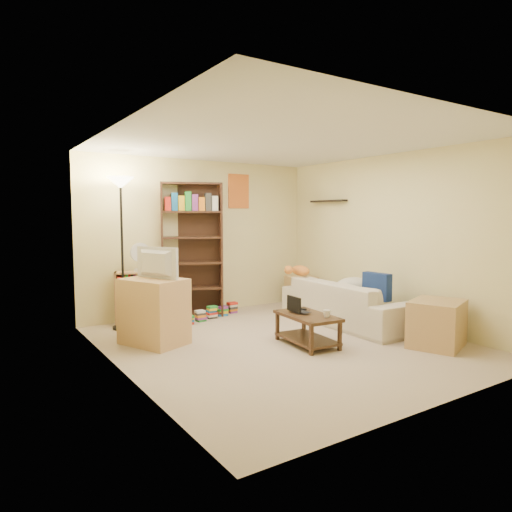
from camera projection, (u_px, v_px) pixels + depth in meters
name	position (u px, v px, depth m)	size (l,w,h in m)	color
room	(283.00, 214.00, 5.60)	(4.50, 4.54, 2.52)	tan
sofa	(347.00, 302.00, 6.76)	(0.94, 2.23, 0.64)	beige
navy_pillow	(377.00, 286.00, 6.38)	(0.42, 0.13, 0.38)	navy
cream_blanket	(353.00, 286.00, 6.86)	(0.59, 0.42, 0.25)	beige
tabby_cat	(298.00, 270.00, 7.29)	(0.50, 0.19, 0.17)	orange
coffee_table	(307.00, 326.00, 5.64)	(0.56, 0.91, 0.39)	#3D2617
laptop	(302.00, 311.00, 5.75)	(0.23, 0.34, 0.03)	black
laptop_screen	(294.00, 304.00, 5.68)	(0.01, 0.29, 0.19)	white
mug	(327.00, 314.00, 5.46)	(0.10, 0.10, 0.09)	white
tv_remote	(301.00, 309.00, 5.93)	(0.05, 0.15, 0.02)	black
tv_stand	(154.00, 311.00, 5.68)	(0.55, 0.77, 0.82)	tan
television	(153.00, 263.00, 5.63)	(0.35, 0.66, 0.39)	black
tall_bookshelf	(192.00, 246.00, 7.20)	(1.00, 0.64, 2.12)	#3A1F16
short_bookshelf	(137.00, 298.00, 6.69)	(0.66, 0.45, 0.79)	tan
desk_fan	(140.00, 256.00, 6.62)	(0.28, 0.16, 0.42)	silver
floor_lamp	(121.00, 208.00, 6.34)	(0.36, 0.36, 2.13)	black
side_table	(301.00, 291.00, 8.11)	(0.46, 0.46, 0.53)	tan
end_cabinet	(437.00, 324.00, 5.58)	(0.68, 0.57, 0.57)	tan
book_stacks	(213.00, 313.00, 7.14)	(1.11, 0.46, 0.20)	red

